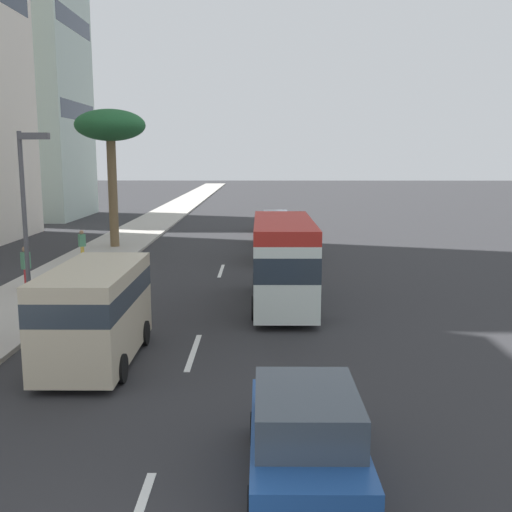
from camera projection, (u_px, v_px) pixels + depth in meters
ground_plane at (230, 244)px, 37.56m from camera, size 198.00×198.00×0.00m
sidewalk_right at (120, 243)px, 37.60m from camera, size 162.00×3.88×0.15m
lane_stripe_mid at (193, 352)px, 16.85m from camera, size 3.20×0.16×0.01m
lane_stripe_far at (221, 271)px, 28.75m from camera, size 3.20×0.16×0.01m
minibus_lead at (283, 259)px, 21.81m from camera, size 6.93×2.27×3.20m
van_second at (95, 309)px, 15.80m from camera, size 4.95×2.18×2.60m
car_third at (305, 439)px, 9.97m from camera, size 4.18×1.90×1.70m
car_fourth at (275, 222)px, 43.43m from camera, size 4.52×1.96×1.55m
van_fifth at (282, 236)px, 31.54m from camera, size 4.93×2.10×2.26m
car_sixth at (278, 231)px, 37.60m from camera, size 4.18×1.92×1.71m
pedestrian_mid_block at (26, 266)px, 23.91m from camera, size 0.39×0.36×1.76m
pedestrian_by_tree at (82, 244)px, 30.31m from camera, size 0.37×0.39×1.62m
palm_tree at (110, 129)px, 34.49m from camera, size 4.06×4.06×8.02m
street_lamp at (28, 206)px, 18.36m from camera, size 0.24×0.97×6.08m
office_tower_far at (16, 37)px, 51.24m from camera, size 10.33×10.18×31.21m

